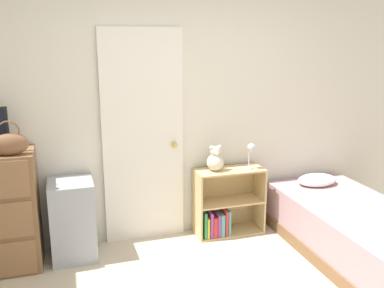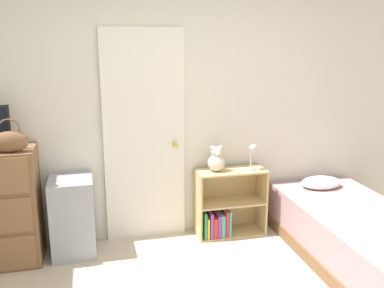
{
  "view_description": "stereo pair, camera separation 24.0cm",
  "coord_description": "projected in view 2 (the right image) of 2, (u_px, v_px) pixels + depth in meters",
  "views": [
    {
      "loc": [
        -0.94,
        -2.07,
        1.97
      ],
      "look_at": [
        0.21,
        1.66,
        1.0
      ],
      "focal_mm": 40.0,
      "sensor_mm": 36.0,
      "label": 1
    },
    {
      "loc": [
        -0.71,
        -2.13,
        1.97
      ],
      "look_at": [
        0.21,
        1.66,
        1.0
      ],
      "focal_mm": 40.0,
      "sensor_mm": 36.0,
      "label": 2
    }
  ],
  "objects": [
    {
      "name": "bookshelf",
      "position": [
        225.0,
        209.0,
        4.36
      ],
      "size": [
        0.7,
        0.3,
        0.68
      ],
      "color": "tan",
      "rests_on": "ground_plane"
    },
    {
      "name": "desk_lamp",
      "position": [
        253.0,
        152.0,
        4.23
      ],
      "size": [
        0.1,
        0.1,
        0.26
      ],
      "color": "#B2B2B7",
      "rests_on": "bookshelf"
    },
    {
      "name": "handbag",
      "position": [
        10.0,
        141.0,
        3.52
      ],
      "size": [
        0.3,
        0.13,
        0.28
      ],
      "color": "brown",
      "rests_on": "dresser"
    },
    {
      "name": "storage_bin",
      "position": [
        73.0,
        217.0,
        3.93
      ],
      "size": [
        0.39,
        0.41,
        0.73
      ],
      "color": "#999EA8",
      "rests_on": "ground_plane"
    },
    {
      "name": "teddy_bear",
      "position": [
        216.0,
        160.0,
        4.2
      ],
      "size": [
        0.17,
        0.17,
        0.26
      ],
      "color": "beige",
      "rests_on": "bookshelf"
    },
    {
      "name": "wall_back",
      "position": [
        164.0,
        111.0,
        4.17
      ],
      "size": [
        10.0,
        0.06,
        2.55
      ],
      "color": "beige",
      "rests_on": "ground_plane"
    },
    {
      "name": "door_closed",
      "position": [
        144.0,
        137.0,
        4.13
      ],
      "size": [
        0.78,
        0.09,
        2.06
      ],
      "color": "silver",
      "rests_on": "ground_plane"
    },
    {
      "name": "bed",
      "position": [
        359.0,
        237.0,
        3.83
      ],
      "size": [
        0.95,
        1.94,
        0.57
      ],
      "color": "brown",
      "rests_on": "ground_plane"
    }
  ]
}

